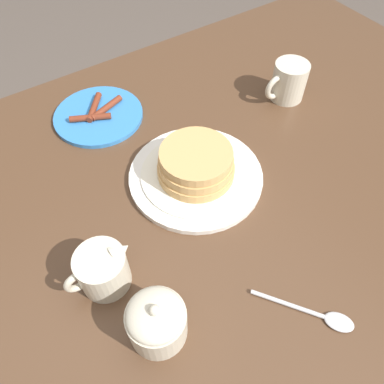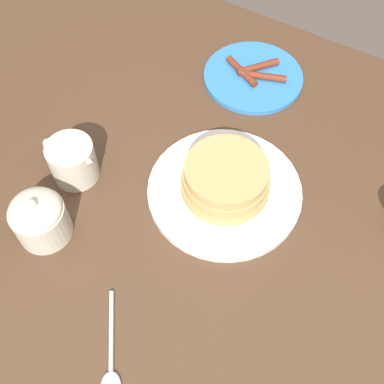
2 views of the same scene
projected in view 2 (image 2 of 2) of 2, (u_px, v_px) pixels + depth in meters
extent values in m
plane|color=#51473F|center=(195.00, 336.00, 1.41)|extent=(8.00, 8.00, 0.00)
cube|color=#4C3321|center=(198.00, 217.00, 0.81)|extent=(1.58, 1.03, 0.03)
cube|color=#4C3321|center=(73.00, 64.00, 1.53)|extent=(0.07, 0.07, 0.69)
cylinder|color=white|center=(224.00, 191.00, 0.82)|extent=(0.26, 0.26, 0.01)
cylinder|color=white|center=(225.00, 188.00, 0.81)|extent=(0.21, 0.21, 0.00)
cylinder|color=tan|center=(225.00, 184.00, 0.80)|extent=(0.15, 0.15, 0.02)
cylinder|color=tan|center=(226.00, 178.00, 0.78)|extent=(0.14, 0.14, 0.02)
cylinder|color=tan|center=(227.00, 171.00, 0.77)|extent=(0.14, 0.14, 0.02)
cylinder|color=#337AC6|center=(253.00, 77.00, 0.97)|extent=(0.20, 0.20, 0.01)
cylinder|color=maroon|center=(264.00, 76.00, 0.95)|extent=(0.09, 0.04, 0.01)
cylinder|color=maroon|center=(242.00, 71.00, 0.96)|extent=(0.09, 0.05, 0.01)
cylinder|color=maroon|center=(258.00, 67.00, 0.96)|extent=(0.07, 0.08, 0.01)
cylinder|color=beige|center=(73.00, 161.00, 0.81)|extent=(0.08, 0.08, 0.07)
cone|color=beige|center=(87.00, 161.00, 0.78)|extent=(0.03, 0.04, 0.04)
torus|color=beige|center=(54.00, 149.00, 0.82)|extent=(0.04, 0.01, 0.04)
cylinder|color=beige|center=(41.00, 221.00, 0.75)|extent=(0.09, 0.09, 0.07)
ellipsoid|color=beige|center=(35.00, 210.00, 0.72)|extent=(0.08, 0.08, 0.03)
sphere|color=beige|center=(32.00, 204.00, 0.71)|extent=(0.02, 0.02, 0.02)
cylinder|color=silver|center=(111.00, 329.00, 0.69)|extent=(0.07, 0.10, 0.01)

